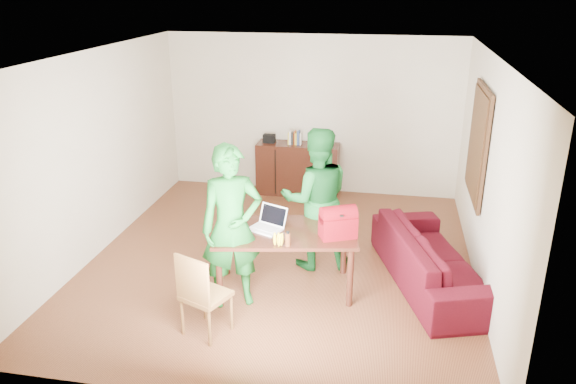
% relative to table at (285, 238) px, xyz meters
% --- Properties ---
extents(room, '(5.20, 5.70, 2.90)m').
position_rel_table_xyz_m(room, '(-0.18, 0.85, 0.63)').
color(room, '#431F10').
rests_on(room, ground).
extents(table, '(1.79, 1.21, 0.77)m').
position_rel_table_xyz_m(table, '(0.00, 0.00, 0.00)').
color(table, black).
rests_on(table, ground).
extents(chair, '(0.56, 0.55, 0.96)m').
position_rel_table_xyz_m(chair, '(-0.65, -1.05, -0.40)').
color(chair, brown).
rests_on(chair, ground).
extents(person_near, '(0.82, 0.70, 1.90)m').
position_rel_table_xyz_m(person_near, '(-0.53, -0.39, 0.28)').
color(person_near, '#155E1D').
rests_on(person_near, ground).
extents(person_far, '(1.06, 0.92, 1.85)m').
position_rel_table_xyz_m(person_far, '(0.27, 0.69, 0.25)').
color(person_far, '#145E22').
rests_on(person_far, ground).
extents(laptop, '(0.44, 0.38, 0.26)m').
position_rel_table_xyz_m(laptop, '(-0.23, -0.02, 0.14)').
color(laptop, white).
rests_on(laptop, table).
extents(bananas, '(0.16, 0.10, 0.06)m').
position_rel_table_xyz_m(bananas, '(0.00, -0.39, 0.13)').
color(bananas, gold).
rests_on(bananas, table).
extents(bottle, '(0.06, 0.06, 0.17)m').
position_rel_table_xyz_m(bottle, '(0.11, -0.38, 0.18)').
color(bottle, '#5F2C15').
rests_on(bottle, table).
extents(red_bag, '(0.46, 0.38, 0.30)m').
position_rel_table_xyz_m(red_bag, '(0.62, -0.05, 0.25)').
color(red_bag, maroon).
rests_on(red_bag, table).
extents(sofa, '(1.57, 2.46, 0.67)m').
position_rel_table_xyz_m(sofa, '(1.76, 0.46, -0.34)').
color(sofa, '#3F080E').
rests_on(sofa, ground).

